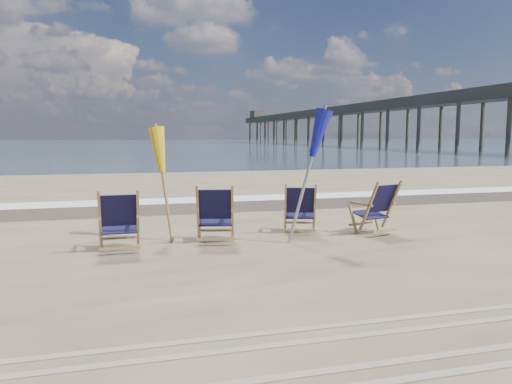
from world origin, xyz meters
TOP-DOWN VIEW (x-y plane):
  - ocean at (0.00, 128.00)m, footprint 400.00×400.00m
  - surf_foam at (0.00, 8.30)m, footprint 200.00×1.40m
  - wet_sand_strip at (0.00, 6.80)m, footprint 200.00×2.60m
  - tire_tracks at (0.00, -2.80)m, footprint 80.00×1.30m
  - beach_chair_0 at (-2.19, 1.71)m, footprint 0.70×0.79m
  - beach_chair_1 at (-0.53, 1.89)m, footprint 0.86×0.93m
  - beach_chair_2 at (1.25, 2.34)m, footprint 0.86×0.91m
  - beach_chair_3 at (2.75, 2.00)m, footprint 0.90×0.96m
  - umbrella_yellow at (-1.66, 2.58)m, footprint 0.30×0.30m
  - umbrella_blue at (0.74, 1.57)m, footprint 0.30×0.30m
  - fishing_pier at (38.00, 74.00)m, footprint 4.40×140.00m

SIDE VIEW (x-z plane):
  - ocean at x=0.00m, z-range 0.00..0.00m
  - wet_sand_strip at x=0.00m, z-range 0.00..0.00m
  - surf_foam at x=0.00m, z-range 0.00..0.01m
  - tire_tracks at x=0.00m, z-range 0.00..0.01m
  - beach_chair_2 at x=1.25m, z-range 0.00..1.03m
  - beach_chair_0 at x=-2.19m, z-range 0.00..1.09m
  - beach_chair_3 at x=2.75m, z-range 0.00..1.10m
  - beach_chair_1 at x=-0.53m, z-range 0.00..1.11m
  - umbrella_yellow at x=-1.66m, z-range 0.53..2.64m
  - umbrella_blue at x=0.74m, z-range 0.69..3.15m
  - fishing_pier at x=38.00m, z-range 0.00..9.30m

